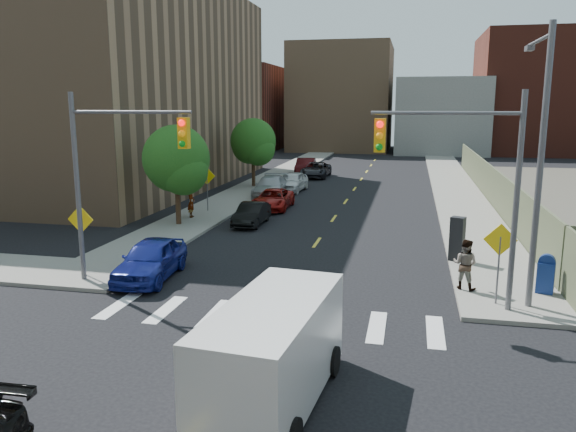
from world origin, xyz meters
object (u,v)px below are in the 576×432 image
at_px(pedestrian_west, 191,203).
at_px(pedestrian_east, 465,264).
at_px(payphone, 457,239).
at_px(parked_car_red, 273,199).
at_px(parked_car_white, 292,182).
at_px(parked_car_blue, 151,259).
at_px(parked_car_grey, 316,170).
at_px(parked_car_silver, 271,187).
at_px(parked_car_maroon, 306,166).
at_px(parked_car_black, 252,214).
at_px(mailbox, 546,274).
at_px(cargo_van, 275,347).

bearing_deg(pedestrian_west, pedestrian_east, -135.70).
bearing_deg(payphone, parked_car_red, 156.34).
bearing_deg(parked_car_white, pedestrian_east, -59.59).
height_order(parked_car_white, payphone, payphone).
bearing_deg(parked_car_white, parked_car_blue, -87.85).
height_order(parked_car_grey, payphone, payphone).
xyz_separation_m(parked_car_blue, parked_car_white, (0.69, 22.64, -0.00)).
bearing_deg(parked_car_red, pedestrian_east, -55.16).
bearing_deg(payphone, pedestrian_east, -68.67).
xyz_separation_m(parked_car_blue, parked_car_silver, (-0.24, 19.70, -0.01)).
bearing_deg(parked_car_maroon, parked_car_black, -91.44).
relative_size(parked_car_black, pedestrian_west, 2.23).
xyz_separation_m(parked_car_blue, pedestrian_east, (11.56, 0.85, 0.29)).
bearing_deg(parked_car_black, parked_car_blue, -95.69).
distance_m(parked_car_blue, parked_car_red, 15.16).
xyz_separation_m(parked_car_silver, parked_car_white, (0.93, 2.94, 0.01)).
bearing_deg(parked_car_grey, pedestrian_east, -70.64).
xyz_separation_m(parked_car_red, mailbox, (13.20, -14.12, 0.18)).
height_order(parked_car_red, payphone, payphone).
height_order(mailbox, pedestrian_east, pedestrian_east).
xyz_separation_m(parked_car_silver, parked_car_maroon, (0.00, 13.57, 0.03)).
relative_size(parked_car_blue, parked_car_white, 1.00).
height_order(parked_car_white, cargo_van, cargo_van).
distance_m(parked_car_grey, mailbox, 33.18).
distance_m(parked_car_white, cargo_van, 30.94).
bearing_deg(cargo_van, pedestrian_west, 122.51).
height_order(cargo_van, mailbox, cargo_van).
relative_size(parked_car_black, parked_car_grey, 0.75).
bearing_deg(parked_car_white, mailbox, -54.02).
bearing_deg(parked_car_maroon, parked_car_red, -90.57).
distance_m(parked_car_grey, pedestrian_west, 20.91).
distance_m(parked_car_red, pedestrian_east, 17.72).
bearing_deg(parked_car_maroon, payphone, -72.28).
bearing_deg(pedestrian_west, cargo_van, -163.51).
relative_size(parked_car_red, pedestrian_west, 2.73).
height_order(parked_car_blue, cargo_van, cargo_van).
distance_m(parked_car_black, parked_car_silver, 9.55).
bearing_deg(mailbox, parked_car_silver, 144.64).
bearing_deg(pedestrian_east, pedestrian_west, -10.92).
bearing_deg(pedestrian_west, parked_car_white, -26.95).
distance_m(parked_car_blue, mailbox, 14.29).
height_order(parked_car_silver, parked_car_white, parked_car_white).
height_order(parked_car_silver, parked_car_grey, parked_car_silver).
height_order(parked_car_silver, payphone, payphone).
relative_size(parked_car_red, mailbox, 3.34).
height_order(payphone, pedestrian_west, payphone).
relative_size(parked_car_black, parked_car_silver, 0.73).
height_order(parked_car_white, mailbox, mailbox).
bearing_deg(parked_car_red, parked_car_silver, 104.34).
bearing_deg(pedestrian_east, mailbox, -152.73).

